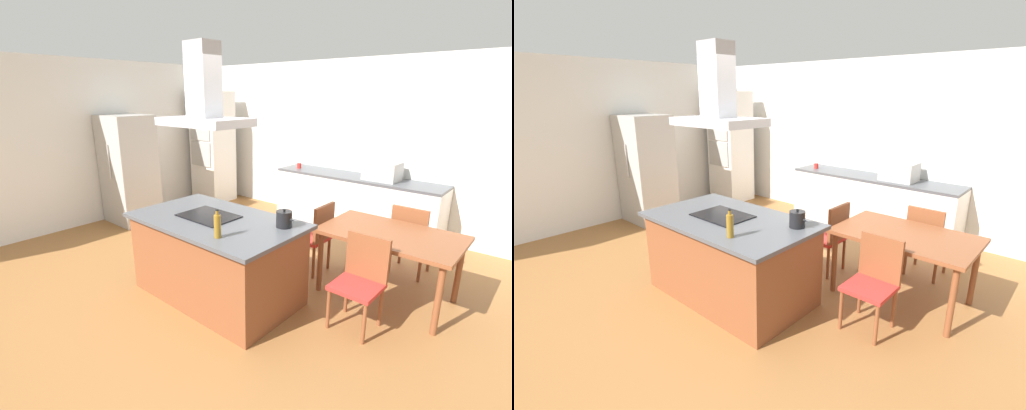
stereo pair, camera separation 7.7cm
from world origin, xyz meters
The scene contains 17 objects.
ground centered at (0.00, 1.50, 0.00)m, with size 16.00×16.00×0.00m, color #936033.
wall_back centered at (0.00, 3.25, 1.35)m, with size 7.20×0.10×2.70m, color white.
wall_left centered at (-3.45, 1.00, 1.35)m, with size 0.10×8.80×2.70m, color white.
kitchen_island centered at (0.00, 0.00, 0.45)m, with size 1.83×1.08×0.90m.
cooktop centered at (-0.11, 0.00, 0.91)m, with size 0.60×0.44×0.01m, color black.
tea_kettle centered at (0.69, 0.27, 0.98)m, with size 0.21×0.16×0.19m.
olive_oil_bottle centered at (0.40, -0.35, 1.01)m, with size 0.07×0.07×0.27m.
back_counter centered at (0.19, 2.88, 0.45)m, with size 2.68×0.62×0.90m.
countertop_microwave centered at (0.59, 2.88, 1.04)m, with size 0.50×0.38×0.28m, color #B2AFAA.
coffee_mug_red centered at (-0.87, 2.81, 0.95)m, with size 0.08×0.08×0.09m, color red.
wall_oven_stack centered at (-2.90, 2.65, 1.10)m, with size 0.70×0.66×2.20m.
refrigerator centered at (-2.98, 0.77, 0.91)m, with size 0.80×0.73×1.82m.
dining_table centered at (1.42, 1.20, 0.67)m, with size 1.40×0.90×0.75m.
chair_facing_island centered at (1.42, 0.53, 0.51)m, with size 0.42×0.42×0.89m.
chair_at_left_end centered at (0.50, 1.20, 0.51)m, with size 0.42×0.42×0.89m.
chair_facing_back_wall centered at (1.42, 1.86, 0.51)m, with size 0.42×0.42×0.89m.
range_hood centered at (-0.11, 0.00, 2.10)m, with size 0.90×0.55×0.78m.
Camera 1 is at (2.70, -2.47, 2.16)m, focal length 25.73 mm.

